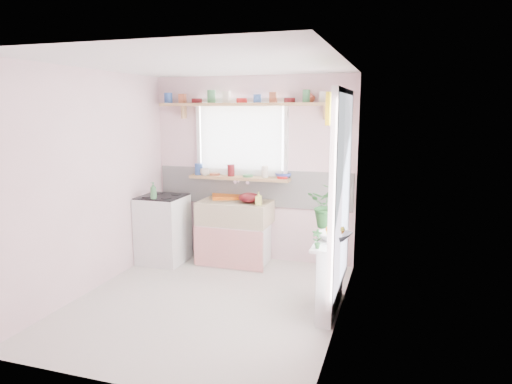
% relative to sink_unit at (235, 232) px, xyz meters
% --- Properties ---
extents(room, '(3.20, 3.20, 3.20)m').
position_rel_sink_unit_xyz_m(room, '(0.81, -0.43, 0.94)').
color(room, beige).
rests_on(room, ground).
extents(sink_unit, '(0.95, 0.65, 1.11)m').
position_rel_sink_unit_xyz_m(sink_unit, '(0.00, 0.00, 0.00)').
color(sink_unit, white).
rests_on(sink_unit, ground).
extents(cooker, '(0.58, 0.58, 0.93)m').
position_rel_sink_unit_xyz_m(cooker, '(-0.95, -0.24, 0.03)').
color(cooker, white).
rests_on(cooker, ground).
extents(radiator_ledge, '(0.22, 0.95, 0.78)m').
position_rel_sink_unit_xyz_m(radiator_ledge, '(1.45, -1.09, -0.03)').
color(radiator_ledge, white).
rests_on(radiator_ledge, ground).
extents(windowsill, '(1.40, 0.22, 0.04)m').
position_rel_sink_unit_xyz_m(windowsill, '(-0.00, 0.19, 0.71)').
color(windowsill, tan).
rests_on(windowsill, room).
extents(pine_shelf, '(2.52, 0.24, 0.04)m').
position_rel_sink_unit_xyz_m(pine_shelf, '(0.15, 0.18, 1.69)').
color(pine_shelf, tan).
rests_on(pine_shelf, room).
extents(shelf_crockery, '(2.47, 0.11, 0.12)m').
position_rel_sink_unit_xyz_m(shelf_crockery, '(0.11, 0.18, 1.76)').
color(shelf_crockery, '#3359A5').
rests_on(shelf_crockery, pine_shelf).
extents(sill_crockery, '(1.35, 0.11, 0.12)m').
position_rel_sink_unit_xyz_m(sill_crockery, '(-0.05, 0.19, 0.78)').
color(sill_crockery, '#3359A5').
rests_on(sill_crockery, windowsill).
extents(dish_tray, '(0.54, 0.49, 0.04)m').
position_rel_sink_unit_xyz_m(dish_tray, '(-0.17, 0.21, 0.44)').
color(dish_tray, orange).
rests_on(dish_tray, sink_unit).
extents(colander, '(0.36, 0.36, 0.13)m').
position_rel_sink_unit_xyz_m(colander, '(0.20, 0.00, 0.48)').
color(colander, '#5A0F15').
rests_on(colander, sink_unit).
extents(jade_plant, '(0.50, 0.45, 0.50)m').
position_rel_sink_unit_xyz_m(jade_plant, '(1.36, -0.69, 0.60)').
color(jade_plant, '#245B28').
rests_on(jade_plant, radiator_ledge).
extents(fruit_bowl, '(0.43, 0.43, 0.08)m').
position_rel_sink_unit_xyz_m(fruit_bowl, '(1.48, -1.17, 0.38)').
color(fruit_bowl, silver).
rests_on(fruit_bowl, radiator_ledge).
extents(herb_pot, '(0.10, 0.07, 0.18)m').
position_rel_sink_unit_xyz_m(herb_pot, '(1.37, -1.49, 0.44)').
color(herb_pot, '#26602B').
rests_on(herb_pot, radiator_ledge).
extents(soap_bottle_sink, '(0.09, 0.09, 0.17)m').
position_rel_sink_unit_xyz_m(soap_bottle_sink, '(0.37, -0.11, 0.50)').
color(soap_bottle_sink, '#E1E064').
rests_on(soap_bottle_sink, sink_unit).
extents(sill_cup, '(0.15, 0.15, 0.10)m').
position_rel_sink_unit_xyz_m(sill_cup, '(-0.49, 0.13, 0.78)').
color(sill_cup, beige).
rests_on(sill_cup, windowsill).
extents(sill_bowl, '(0.27, 0.27, 0.07)m').
position_rel_sink_unit_xyz_m(sill_bowl, '(0.60, 0.25, 0.76)').
color(sill_bowl, '#384EB6').
rests_on(sill_bowl, windowsill).
extents(shelf_vase, '(0.17, 0.17, 0.15)m').
position_rel_sink_unit_xyz_m(shelf_vase, '(0.93, 0.24, 1.78)').
color(shelf_vase, '#B04A36').
rests_on(shelf_vase, pine_shelf).
extents(cooker_bottle, '(0.11, 0.11, 0.22)m').
position_rel_sink_unit_xyz_m(cooker_bottle, '(-0.95, -0.46, 0.59)').
color(cooker_bottle, '#41834D').
rests_on(cooker_bottle, cooker).
extents(fruit, '(0.20, 0.14, 0.10)m').
position_rel_sink_unit_xyz_m(fruit, '(1.49, -1.17, 0.45)').
color(fruit, orange).
rests_on(fruit, fruit_bowl).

